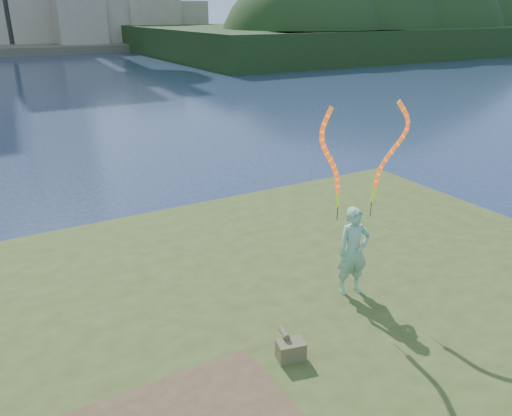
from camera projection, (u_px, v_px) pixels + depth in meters
ground at (233, 328)px, 10.66m from camera, size 320.00×320.00×0.00m
grassy_knoll at (293, 379)px, 8.68m from camera, size 20.00×18.00×0.80m
wooded_hill at (379, 48)px, 86.45m from camera, size 78.00×50.00×63.00m
woman_with_ribbons at (354, 231)px, 10.03m from camera, size 2.11×0.64×4.24m
canvas_bag at (290, 349)px, 8.44m from camera, size 0.52×0.59×0.44m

